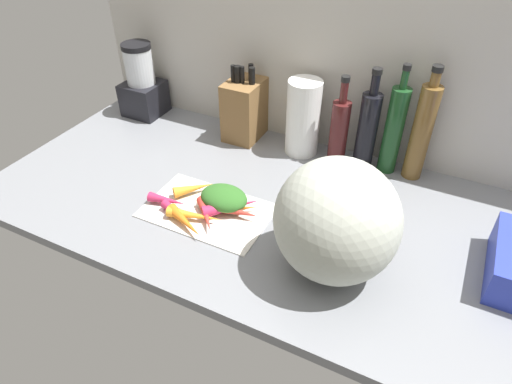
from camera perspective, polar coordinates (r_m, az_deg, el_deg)
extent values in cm
cube|color=slate|center=(128.58, 2.77, -2.15)|extent=(170.00, 80.00, 3.00)
cube|color=#BCB7AD|center=(144.32, 9.75, 16.57)|extent=(170.00, 3.00, 60.00)
cube|color=beige|center=(125.68, -6.20, -2.33)|extent=(34.84, 22.30, 0.80)
cone|color=orange|center=(119.82, -9.02, -3.76)|extent=(14.11, 8.63, 3.13)
cone|color=#B2264C|center=(123.58, -10.27, -2.55)|extent=(10.38, 6.07, 2.71)
cone|color=#B2264C|center=(127.91, -11.24, -1.04)|extent=(11.44, 4.54, 2.89)
cone|color=red|center=(121.31, -6.41, -2.86)|extent=(10.92, 11.85, 3.14)
cone|color=red|center=(121.45, -2.37, -2.51)|extent=(12.16, 4.55, 3.31)
cone|color=orange|center=(121.50, -7.84, -2.99)|extent=(15.61, 6.39, 2.93)
cone|color=orange|center=(130.84, -7.94, 0.48)|extent=(10.23, 10.93, 3.22)
cone|color=#B2264C|center=(123.00, -3.15, -1.84)|extent=(13.99, 14.08, 3.60)
cone|color=orange|center=(123.00, -3.04, -2.16)|extent=(13.69, 10.29, 2.54)
ellipsoid|color=#2D6023|center=(124.35, -4.11, -0.74)|extent=(13.60, 10.46, 5.76)
ellipsoid|color=#B2B7A8|center=(101.05, 10.21, -3.69)|extent=(28.55, 27.20, 29.92)
cube|color=brown|center=(154.23, -1.46, 10.43)|extent=(11.13, 14.80, 20.33)
cylinder|color=black|center=(148.90, -2.92, 14.85)|extent=(1.57, 1.57, 5.50)
cylinder|color=black|center=(148.23, -2.37, 14.75)|extent=(2.18, 2.18, 5.50)
cylinder|color=black|center=(147.80, -1.76, 14.70)|extent=(1.44, 1.44, 5.50)
cylinder|color=black|center=(149.59, -0.65, 15.00)|extent=(1.68, 1.68, 5.50)
cylinder|color=black|center=(147.05, -0.51, 14.59)|extent=(1.99, 1.99, 5.50)
cube|color=black|center=(176.59, -14.03, 11.52)|extent=(13.63, 13.63, 12.12)
cylinder|color=silver|center=(171.69, -14.67, 15.24)|extent=(10.22, 10.22, 12.81)
cylinder|color=black|center=(169.17, -15.07, 17.52)|extent=(10.43, 10.43, 1.80)
cylinder|color=white|center=(145.18, 6.02, 9.38)|extent=(10.80, 10.80, 24.82)
cylinder|color=#471919|center=(142.41, 10.49, 7.38)|extent=(5.75, 5.75, 20.70)
cylinder|color=#471919|center=(136.15, 11.14, 12.36)|extent=(2.29, 2.29, 6.71)
cylinder|color=black|center=(134.47, 11.36, 13.96)|extent=(2.63, 2.63, 1.60)
cylinder|color=black|center=(141.07, 13.94, 7.44)|extent=(6.13, 6.13, 24.45)
cylinder|color=black|center=(134.27, 14.93, 13.10)|extent=(2.55, 2.55, 6.30)
cylinder|color=black|center=(132.76, 15.21, 14.64)|extent=(2.93, 2.93, 1.60)
cylinder|color=#19421E|center=(140.51, 17.10, 7.40)|extent=(5.66, 5.66, 27.32)
cylinder|color=#19421E|center=(133.47, 18.40, 13.45)|extent=(2.02, 2.02, 5.45)
cylinder|color=black|center=(132.17, 18.71, 14.84)|extent=(2.32, 2.32, 1.60)
cylinder|color=brown|center=(139.59, 20.29, 6.97)|extent=(5.88, 5.88, 29.46)
cylinder|color=brown|center=(132.45, 21.88, 13.21)|extent=(2.65, 2.65, 4.22)
cylinder|color=black|center=(131.40, 22.18, 14.35)|extent=(3.05, 3.05, 1.60)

